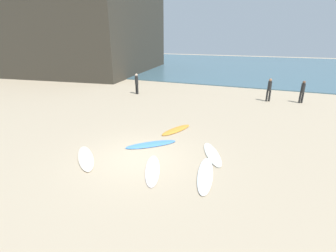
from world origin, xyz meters
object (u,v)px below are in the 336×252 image
surfboard_3 (212,154)px  beachgoer_near (269,89)px  surfboard_0 (152,170)px  surfboard_2 (86,158)px  beachgoer_mid (303,91)px  surfboard_4 (151,144)px  surfboard_5 (205,175)px  surfboard_1 (176,130)px  beachgoer_far (137,83)px

surfboard_3 → beachgoer_near: bearing=53.8°
surfboard_0 → surfboard_2: bearing=-19.9°
surfboard_3 → beachgoer_mid: 11.74m
surfboard_4 → surfboard_5: (2.94, -1.61, 0.00)m
surfboard_0 → beachgoer_near: bearing=-129.9°
surfboard_1 → surfboard_4: size_ratio=0.89×
surfboard_0 → surfboard_5: (1.90, 0.41, 0.01)m
surfboard_0 → beachgoer_mid: (5.95, 13.06, 0.89)m
surfboard_4 → beachgoer_mid: (6.99, 11.04, 0.88)m
surfboard_0 → beachgoer_near: 13.20m
beachgoer_mid → beachgoer_near: bearing=-21.2°
surfboard_4 → beachgoer_mid: 13.10m
surfboard_0 → surfboard_1: (-0.63, 4.18, 0.01)m
surfboard_2 → surfboard_1: bearing=17.3°
surfboard_1 → surfboard_3: surfboard_1 is taller
surfboard_5 → beachgoer_near: size_ratio=1.46×
beachgoer_far → surfboard_5: bearing=158.2°
surfboard_5 → beachgoer_far: beachgoer_far is taller
surfboard_0 → beachgoer_near: beachgoer_near is taller
surfboard_3 → beachgoer_near: beachgoer_near is taller
surfboard_3 → surfboard_4: 2.81m
surfboard_0 → surfboard_2: 2.93m
beachgoer_mid → beachgoer_far: size_ratio=0.95×
surfboard_2 → surfboard_5: (4.82, 0.60, -0.00)m
surfboard_3 → surfboard_4: bearing=156.2°
surfboard_0 → surfboard_1: size_ratio=1.08×
surfboard_0 → surfboard_5: bearing=168.4°
surfboard_0 → beachgoer_near: (3.67, 12.65, 0.94)m
surfboard_1 → beachgoer_near: bearing=83.2°
beachgoer_near → beachgoer_mid: bearing=-12.7°
surfboard_0 → surfboard_3: bearing=-153.5°
surfboard_1 → beachgoer_mid: 11.09m
surfboard_3 → surfboard_5: (0.13, -1.71, 0.01)m
surfboard_5 → surfboard_3: bearing=-96.4°
surfboard_0 → beachgoer_far: size_ratio=1.31×
surfboard_2 → surfboard_5: bearing=-37.9°
surfboard_0 → surfboard_4: 2.27m
surfboard_3 → beachgoer_near: size_ratio=1.29×
beachgoer_near → beachgoer_mid: beachgoer_near is taller
beachgoer_near → beachgoer_mid: 2.32m
surfboard_0 → surfboard_3: (1.76, 2.12, 0.00)m
surfboard_1 → beachgoer_far: 9.32m
surfboard_3 → beachgoer_near: 10.74m
beachgoer_near → beachgoer_mid: size_ratio=1.05×
surfboard_0 → surfboard_5: 1.94m
surfboard_5 → beachgoer_near: (1.77, 12.24, 0.93)m
beachgoer_near → surfboard_4: bearing=-136.8°
beachgoer_mid → surfboard_5: bearing=40.8°
beachgoer_near → beachgoer_far: size_ratio=1.00×
surfboard_0 → beachgoer_near: size_ratio=1.31×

